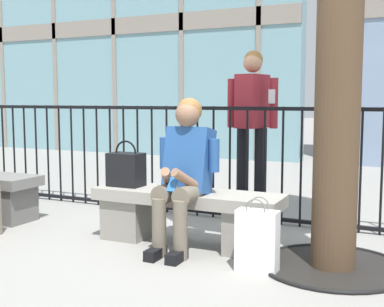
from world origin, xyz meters
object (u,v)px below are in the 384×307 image
at_px(seated_person_with_phone, 184,169).
at_px(shopping_bag, 257,240).
at_px(stone_bench, 187,212).
at_px(handbag_on_bench, 126,169).
at_px(bystander_at_railing, 252,118).

height_order(seated_person_with_phone, shopping_bag, seated_person_with_phone).
bearing_deg(seated_person_with_phone, shopping_bag, -20.46).
relative_size(stone_bench, handbag_on_bench, 4.02).
relative_size(handbag_on_bench, shopping_bag, 0.76).
height_order(seated_person_with_phone, handbag_on_bench, seated_person_with_phone).
bearing_deg(bystander_at_railing, stone_bench, -93.33).
bearing_deg(shopping_bag, handbag_on_bench, 163.95).
relative_size(stone_bench, shopping_bag, 3.05).
xyz_separation_m(stone_bench, seated_person_with_phone, (0.04, -0.13, 0.38)).
xyz_separation_m(shopping_bag, bystander_at_railing, (-0.65, 1.81, 0.78)).
bearing_deg(bystander_at_railing, handbag_on_bench, -114.84).
bearing_deg(stone_bench, handbag_on_bench, -179.01).
bearing_deg(bystander_at_railing, shopping_bag, -70.31).
xyz_separation_m(seated_person_with_phone, bystander_at_railing, (0.04, 1.55, 0.35)).
height_order(stone_bench, shopping_bag, shopping_bag).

